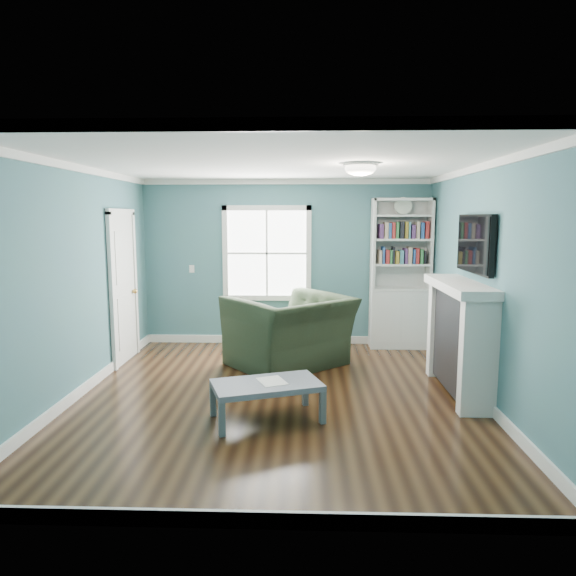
{
  "coord_description": "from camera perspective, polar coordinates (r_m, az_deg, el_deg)",
  "views": [
    {
      "loc": [
        0.31,
        -5.59,
        2.03
      ],
      "look_at": [
        0.11,
        0.4,
        1.19
      ],
      "focal_mm": 32.0,
      "sensor_mm": 36.0,
      "label": 1
    }
  ],
  "objects": [
    {
      "name": "ceiling_fixture",
      "position": [
        5.74,
        8.06,
        13.1
      ],
      "size": [
        0.38,
        0.38,
        0.15
      ],
      "color": "white",
      "rests_on": "room_walls"
    },
    {
      "name": "door",
      "position": [
        7.49,
        -17.81,
        0.26
      ],
      "size": [
        0.12,
        0.98,
        2.17
      ],
      "color": "silver",
      "rests_on": "ground"
    },
    {
      "name": "recliner",
      "position": [
        6.96,
        0.21,
        -3.53
      ],
      "size": [
        1.74,
        1.68,
        1.28
      ],
      "primitive_type": "imported",
      "rotation": [
        0.0,
        0.0,
        -2.43
      ],
      "color": "black",
      "rests_on": "ground"
    },
    {
      "name": "fireplace",
      "position": [
        6.21,
        18.54,
        -5.41
      ],
      "size": [
        0.44,
        1.58,
        1.3
      ],
      "color": "black",
      "rests_on": "ground"
    },
    {
      "name": "floor",
      "position": [
        5.95,
        -1.17,
        -11.96
      ],
      "size": [
        5.0,
        5.0,
        0.0
      ],
      "primitive_type": "plane",
      "color": "black",
      "rests_on": "ground"
    },
    {
      "name": "trim",
      "position": [
        5.65,
        -1.21,
        -0.08
      ],
      "size": [
        4.5,
        5.0,
        2.6
      ],
      "color": "white",
      "rests_on": "ground"
    },
    {
      "name": "tv",
      "position": [
        6.1,
        20.08,
        4.64
      ],
      "size": [
        0.06,
        1.1,
        0.65
      ],
      "primitive_type": "cube",
      "color": "black",
      "rests_on": "fireplace"
    },
    {
      "name": "light_switch",
      "position": [
        8.31,
        -10.64,
        2.11
      ],
      "size": [
        0.08,
        0.01,
        0.12
      ],
      "primitive_type": "cube",
      "color": "white",
      "rests_on": "room_walls"
    },
    {
      "name": "bookshelf",
      "position": [
        8.1,
        12.33,
        -0.06
      ],
      "size": [
        0.9,
        0.35,
        2.31
      ],
      "color": "silver",
      "rests_on": "ground"
    },
    {
      "name": "room_walls",
      "position": [
        5.61,
        -1.22,
        3.4
      ],
      "size": [
        5.0,
        5.0,
        5.0
      ],
      "color": "#426E7F",
      "rests_on": "ground"
    },
    {
      "name": "window",
      "position": [
        8.12,
        -2.36,
        3.87
      ],
      "size": [
        1.4,
        0.06,
        1.5
      ],
      "color": "white",
      "rests_on": "room_walls"
    },
    {
      "name": "coffee_table",
      "position": [
        5.22,
        -2.38,
        -10.97
      ],
      "size": [
        1.19,
        0.89,
        0.38
      ],
      "rotation": [
        0.0,
        0.0,
        0.34
      ],
      "color": "#4E585E",
      "rests_on": "ground"
    },
    {
      "name": "paper_sheet",
      "position": [
        5.24,
        -1.8,
        -10.3
      ],
      "size": [
        0.35,
        0.38,
        0.0
      ],
      "primitive_type": "cube",
      "rotation": [
        0.0,
        0.0,
        0.41
      ],
      "color": "white",
      "rests_on": "coffee_table"
    }
  ]
}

